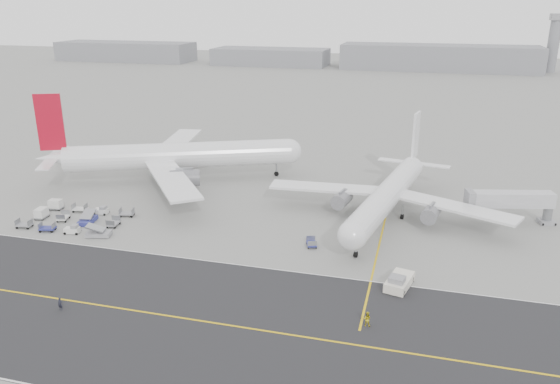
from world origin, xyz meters
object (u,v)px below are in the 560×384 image
(airliner_a, at_px, (173,156))
(pushback_tug, at_px, (399,282))
(ground_crew_b, at_px, (367,319))
(jet_bridge, at_px, (511,201))
(ground_crew_a, at_px, (60,304))
(control_tower, at_px, (554,42))
(airliner_b, at_px, (389,194))

(airliner_a, height_order, pushback_tug, airliner_a)
(ground_crew_b, bearing_deg, jet_bridge, -115.11)
(jet_bridge, height_order, ground_crew_b, jet_bridge)
(jet_bridge, relative_size, ground_crew_a, 9.23)
(control_tower, height_order, pushback_tug, control_tower)
(pushback_tug, xyz_separation_m, ground_crew_b, (-3.23, -10.71, 0.06))
(pushback_tug, bearing_deg, jet_bridge, 72.35)
(airliner_b, distance_m, ground_crew_b, 37.09)
(control_tower, xyz_separation_m, ground_crew_a, (-107.99, -285.34, -15.37))
(airliner_a, distance_m, jet_bridge, 69.16)
(ground_crew_a, bearing_deg, control_tower, 68.49)
(pushback_tug, height_order, ground_crew_b, pushback_tug)
(jet_bridge, height_order, ground_crew_a, jet_bridge)
(control_tower, height_order, ground_crew_b, control_tower)
(control_tower, distance_m, airliner_a, 260.13)
(jet_bridge, bearing_deg, airliner_a, 160.58)
(control_tower, bearing_deg, pushback_tug, -103.85)
(control_tower, height_order, airliner_a, control_tower)
(control_tower, distance_m, pushback_tug, 276.36)
(airliner_a, bearing_deg, jet_bridge, -119.11)
(control_tower, bearing_deg, ground_crew_b, -103.97)
(airliner_b, xyz_separation_m, jet_bridge, (21.27, 2.77, -0.39))
(airliner_a, relative_size, ground_crew_b, 28.16)
(airliner_a, distance_m, airliner_b, 48.53)
(pushback_tug, distance_m, jet_bridge, 34.05)
(pushback_tug, height_order, jet_bridge, jet_bridge)
(control_tower, relative_size, ground_crew_b, 16.15)
(airliner_b, distance_m, jet_bridge, 21.45)
(control_tower, bearing_deg, airliner_a, -116.82)
(ground_crew_a, bearing_deg, pushback_tug, 21.79)
(pushback_tug, relative_size, ground_crew_b, 4.03)
(control_tower, distance_m, jet_bridge, 244.10)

